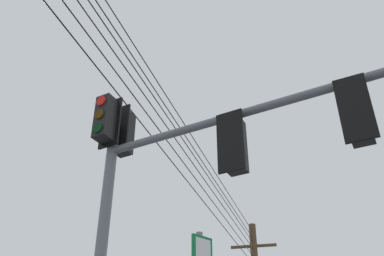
{
  "coord_description": "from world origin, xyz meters",
  "views": [
    {
      "loc": [
        1.41,
        7.2,
        1.31
      ],
      "look_at": [
        -1.69,
        1.68,
        5.3
      ],
      "focal_mm": 41.26,
      "sensor_mm": 36.0,
      "label": 1
    }
  ],
  "objects": [
    {
      "name": "overhead_wire_span",
      "position": [
        0.3,
        1.28,
        7.49
      ],
      "size": [
        24.05,
        22.54,
        2.51
      ],
      "color": "black"
    },
    {
      "name": "signal_mast_assembly",
      "position": [
        -1.54,
        1.45,
        4.58
      ],
      "size": [
        3.9,
        5.77,
        6.37
      ],
      "color": "slate",
      "rests_on": "ground"
    }
  ]
}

